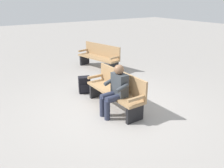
{
  "coord_description": "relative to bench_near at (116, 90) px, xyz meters",
  "views": [
    {
      "loc": [
        -4.17,
        2.76,
        2.54
      ],
      "look_at": [
        -0.15,
        0.15,
        0.7
      ],
      "focal_mm": 36.3,
      "sensor_mm": 36.0,
      "label": 1
    }
  ],
  "objects": [
    {
      "name": "backpack",
      "position": [
        1.24,
        0.25,
        -0.23
      ],
      "size": [
        0.34,
        0.37,
        0.47
      ],
      "rotation": [
        0.0,
        0.0,
        1.25
      ],
      "color": "black",
      "rests_on": "ground"
    },
    {
      "name": "person_seated",
      "position": [
        -0.3,
        0.23,
        0.17
      ],
      "size": [
        0.58,
        0.58,
        1.18
      ],
      "rotation": [
        0.0,
        0.0,
        0.02
      ],
      "color": "#33383D",
      "rests_on": "ground"
    },
    {
      "name": "ground_plane",
      "position": [
        -0.0,
        0.07,
        -0.46
      ],
      "size": [
        40.0,
        40.0,
        0.0
      ],
      "primitive_type": "plane",
      "color": "gray"
    },
    {
      "name": "bench_near",
      "position": [
        0.0,
        0.0,
        0.0
      ],
      "size": [
        1.81,
        0.51,
        0.9
      ],
      "rotation": [
        0.0,
        0.0,
        0.02
      ],
      "color": "#9E7A51",
      "rests_on": "ground"
    },
    {
      "name": "bench_far",
      "position": [
        3.09,
        -1.32,
        0.0
      ],
      "size": [
        1.86,
        0.9,
        0.9
      ],
      "rotation": [
        0.0,
        0.0,
        0.24
      ],
      "color": "#9E7A51",
      "rests_on": "ground"
    }
  ]
}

